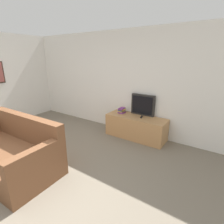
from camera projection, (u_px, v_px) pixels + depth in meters
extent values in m
plane|color=#756B5B|center=(12.00, 190.00, 2.67)|extent=(14.00, 14.00, 0.00)
cube|color=white|center=(118.00, 82.00, 4.67)|extent=(9.00, 0.06, 2.60)
cube|color=tan|center=(136.00, 127.00, 4.35)|extent=(1.48, 0.53, 0.55)
cube|color=black|center=(143.00, 105.00, 4.33)|extent=(0.60, 0.08, 0.52)
cube|color=black|center=(142.00, 105.00, 4.29)|extent=(0.52, 0.01, 0.44)
cube|color=brown|center=(9.00, 159.00, 3.09)|extent=(1.94, 1.04, 0.43)
cube|color=brown|center=(26.00, 127.00, 3.28)|extent=(1.92, 0.22, 0.49)
cube|color=brown|center=(39.00, 169.00, 2.60)|extent=(0.17, 0.98, 0.70)
cube|color=#7A3884|center=(122.00, 112.00, 4.55)|extent=(0.17, 0.17, 0.03)
cube|color=gold|center=(121.00, 111.00, 4.55)|extent=(0.13, 0.15, 0.03)
cube|color=#23478E|center=(122.00, 110.00, 4.54)|extent=(0.14, 0.17, 0.02)
cube|color=gold|center=(122.00, 109.00, 4.53)|extent=(0.17, 0.15, 0.02)
cube|color=#7A3884|center=(122.00, 108.00, 4.51)|extent=(0.13, 0.23, 0.03)
cube|color=black|center=(142.00, 117.00, 4.22)|extent=(0.07, 0.16, 0.02)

